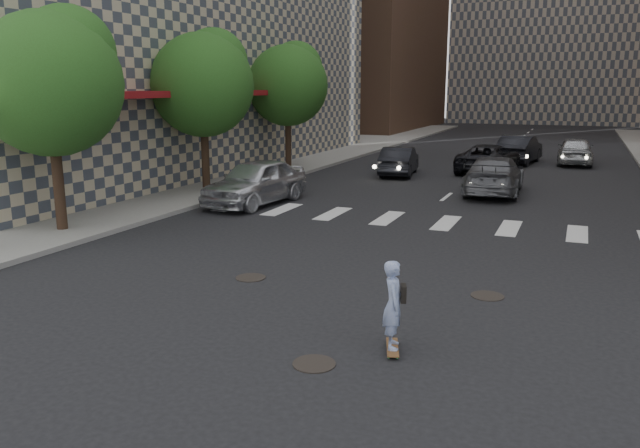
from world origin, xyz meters
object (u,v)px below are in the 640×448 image
(skateboarder, at_px, (394,305))
(traffic_car_a, at_px, (399,161))
(traffic_car_b, at_px, (494,175))
(tree_a, at_px, (54,77))
(tree_c, at_px, (290,82))
(traffic_car_e, at_px, (519,149))
(silver_sedan, at_px, (256,182))
(traffic_car_c, at_px, (489,158))
(tree_b, at_px, (205,80))
(traffic_car_d, at_px, (575,151))

(skateboarder, distance_m, traffic_car_a, 21.83)
(skateboarder, relative_size, traffic_car_b, 0.29)
(tree_a, distance_m, tree_c, 16.00)
(tree_a, height_order, traffic_car_b, tree_a)
(traffic_car_a, distance_m, traffic_car_e, 9.14)
(silver_sedan, xyz_separation_m, traffic_car_c, (6.92, 12.63, -0.12))
(traffic_car_a, bearing_deg, skateboarder, 97.63)
(traffic_car_c, height_order, traffic_car_e, traffic_car_e)
(traffic_car_c, bearing_deg, tree_b, 53.86)
(tree_b, distance_m, skateboarder, 17.64)
(silver_sedan, bearing_deg, tree_c, 113.37)
(tree_a, relative_size, traffic_car_b, 1.22)
(tree_b, distance_m, silver_sedan, 5.09)
(silver_sedan, relative_size, traffic_car_e, 1.02)
(tree_a, xyz_separation_m, traffic_car_e, (11.03, 23.96, -3.83))
(tree_c, distance_m, traffic_car_c, 11.15)
(tree_b, relative_size, traffic_car_c, 1.24)
(tree_c, distance_m, skateboarder, 24.04)
(tree_a, relative_size, tree_b, 1.00)
(traffic_car_b, bearing_deg, tree_a, 45.84)
(traffic_car_a, bearing_deg, traffic_car_d, -142.62)
(traffic_car_b, bearing_deg, traffic_car_a, -39.87)
(tree_c, relative_size, traffic_car_e, 1.33)
(tree_c, relative_size, traffic_car_b, 1.22)
(silver_sedan, height_order, traffic_car_c, silver_sedan)
(traffic_car_c, bearing_deg, traffic_car_d, -121.23)
(traffic_car_c, bearing_deg, tree_c, 23.12)
(tree_a, bearing_deg, traffic_car_c, 62.48)
(traffic_car_d, relative_size, traffic_car_e, 0.96)
(skateboarder, bearing_deg, tree_a, 140.29)
(tree_c, bearing_deg, traffic_car_c, 17.40)
(silver_sedan, height_order, traffic_car_e, silver_sedan)
(silver_sedan, xyz_separation_m, traffic_car_d, (11.02, 18.08, -0.05))
(traffic_car_c, bearing_deg, skateboarder, 99.84)
(skateboarder, relative_size, silver_sedan, 0.32)
(skateboarder, height_order, traffic_car_c, skateboarder)
(tree_c, relative_size, traffic_car_c, 1.24)
(tree_b, height_order, tree_c, same)
(tree_b, xyz_separation_m, silver_sedan, (3.04, -1.51, -3.79))
(tree_a, height_order, traffic_car_a, tree_a)
(traffic_car_c, bearing_deg, silver_sedan, 67.00)
(skateboarder, xyz_separation_m, traffic_car_d, (2.38, 29.24, -0.03))
(traffic_car_a, bearing_deg, tree_c, -3.91)
(traffic_car_b, relative_size, traffic_car_e, 1.10)
(tree_c, distance_m, traffic_car_b, 12.29)
(traffic_car_a, distance_m, traffic_car_c, 4.89)
(tree_c, distance_m, traffic_car_d, 16.91)
(traffic_car_b, xyz_separation_m, traffic_car_d, (2.97, 12.17, 0.02))
(traffic_car_e, bearing_deg, traffic_car_a, 63.10)
(traffic_car_b, bearing_deg, traffic_car_d, -106.06)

